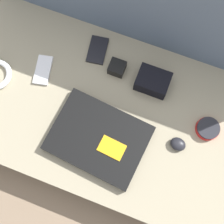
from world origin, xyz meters
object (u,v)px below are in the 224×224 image
Objects in this scene: computer_mouse at (178,144)px; charger_brick at (117,68)px; laptop at (99,138)px; phone_black at (43,70)px; phone_silver at (97,50)px; speaker_puck at (208,129)px; camera_pouch at (153,81)px.

computer_mouse is 0.36m from charger_brick.
phone_black is (-0.30, 0.17, -0.01)m from laptop.
speaker_puck is at bearing -25.75° from phone_silver.
computer_mouse is 0.57m from phone_black.
phone_black is (-0.65, -0.00, -0.01)m from speaker_puck.
camera_pouch reaches higher than charger_brick.
speaker_puck reaches higher than phone_silver.
laptop is at bearing -153.45° from computer_mouse.
laptop is 0.28m from computer_mouse.
laptop is 0.29m from camera_pouch.
phone_silver is at bearing 158.91° from computer_mouse.
charger_brick is at bearing -34.53° from phone_silver.
camera_pouch is (-0.16, 0.19, 0.02)m from computer_mouse.
computer_mouse is at bearing 22.27° from laptop.
computer_mouse is at bearing -32.37° from charger_brick.
phone_silver is at bearing 154.29° from charger_brick.
phone_silver is 2.05× the size of charger_brick.
laptop is 0.28m from charger_brick.
speaker_puck reaches higher than phone_black.
charger_brick is (-0.39, 0.10, 0.01)m from speaker_puck.
speaker_puck is at bearing 31.75° from laptop.
computer_mouse is 0.25m from camera_pouch.
camera_pouch is 2.02× the size of charger_brick.
camera_pouch is at bearing -21.80° from phone_silver.
speaker_puck is 1.43× the size of charger_brick.
charger_brick reaches higher than phone_black.
phone_silver is 1.02× the size of camera_pouch.
laptop is 4.17× the size of speaker_puck.
laptop is 2.81× the size of phone_black.
speaker_puck is 0.51m from phone_silver.
phone_black is (-0.16, -0.15, 0.00)m from phone_silver.
computer_mouse reaches higher than speaker_puck.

